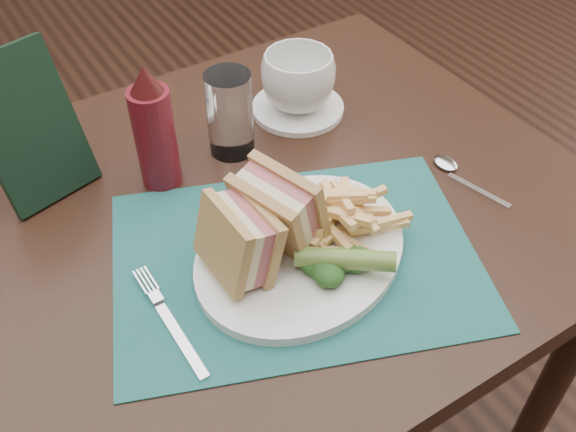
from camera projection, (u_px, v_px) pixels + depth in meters
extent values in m
plane|color=black|center=(176.00, 298.00, 1.72)|extent=(7.00, 7.00, 0.00)
cube|color=#1B5855|center=(296.00, 259.00, 0.81)|extent=(0.54, 0.47, 0.00)
cylinder|color=#53752C|center=(345.00, 259.00, 0.76)|extent=(0.11, 0.09, 0.03)
cylinder|color=white|center=(298.00, 108.00, 1.05)|extent=(0.18, 0.18, 0.01)
imported|color=white|center=(298.00, 81.00, 1.01)|extent=(0.16, 0.16, 0.09)
cylinder|color=white|center=(230.00, 114.00, 0.93)|extent=(0.08, 0.08, 0.13)
cube|color=black|center=(29.00, 128.00, 0.84)|extent=(0.14, 0.11, 0.21)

